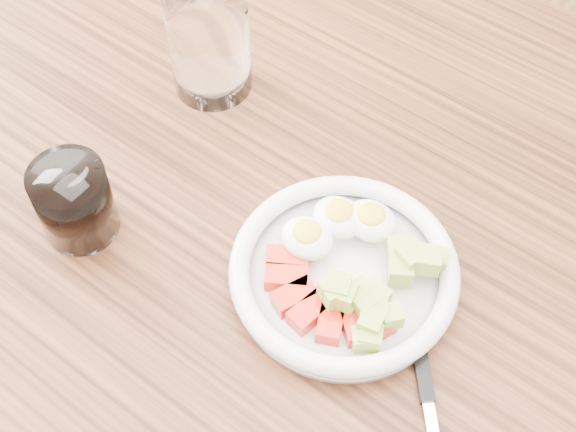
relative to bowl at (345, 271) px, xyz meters
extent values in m
cube|color=brown|center=(-0.71, 0.35, -0.42)|extent=(0.07, 0.07, 0.73)
cube|color=brown|center=(-0.06, 0.00, -0.04)|extent=(1.50, 0.90, 0.04)
cylinder|color=white|center=(0.00, 0.00, -0.01)|extent=(0.20, 0.20, 0.01)
torus|color=white|center=(0.00, 0.00, 0.00)|extent=(0.20, 0.20, 0.02)
cube|color=red|center=(-0.05, -0.02, 0.00)|extent=(0.04, 0.04, 0.02)
cube|color=red|center=(-0.04, -0.04, 0.00)|extent=(0.04, 0.04, 0.02)
cube|color=red|center=(-0.02, -0.05, 0.00)|extent=(0.03, 0.04, 0.02)
cube|color=red|center=(0.00, -0.05, 0.00)|extent=(0.03, 0.04, 0.02)
cube|color=red|center=(0.02, -0.05, 0.00)|extent=(0.03, 0.04, 0.02)
cube|color=red|center=(0.04, -0.04, 0.00)|extent=(0.04, 0.04, 0.02)
cube|color=red|center=(0.05, -0.02, 0.00)|extent=(0.04, 0.03, 0.02)
ellipsoid|color=white|center=(-0.03, 0.04, 0.01)|extent=(0.05, 0.04, 0.03)
ellipsoid|color=yellow|center=(-0.03, 0.04, 0.02)|extent=(0.03, 0.03, 0.01)
ellipsoid|color=white|center=(-0.01, 0.05, 0.01)|extent=(0.05, 0.04, 0.03)
ellipsoid|color=yellow|center=(-0.01, 0.05, 0.02)|extent=(0.03, 0.03, 0.01)
ellipsoid|color=white|center=(-0.04, 0.00, 0.01)|extent=(0.05, 0.04, 0.03)
ellipsoid|color=yellow|center=(-0.04, 0.00, 0.02)|extent=(0.03, 0.03, 0.01)
cube|color=#ABC34B|center=(0.03, 0.04, 0.01)|extent=(0.03, 0.03, 0.02)
cube|color=#ABC34B|center=(0.04, 0.03, 0.00)|extent=(0.02, 0.02, 0.02)
cube|color=#ABC34B|center=(0.05, -0.02, 0.01)|extent=(0.03, 0.03, 0.02)
cube|color=#ABC34B|center=(0.05, -0.05, 0.01)|extent=(0.02, 0.02, 0.02)
cube|color=#ABC34B|center=(0.01, -0.03, 0.02)|extent=(0.03, 0.03, 0.02)
cube|color=#ABC34B|center=(0.04, 0.03, 0.02)|extent=(0.03, 0.03, 0.02)
cube|color=#ABC34B|center=(0.06, -0.04, 0.01)|extent=(0.03, 0.03, 0.02)
cube|color=#ABC34B|center=(0.01, -0.03, 0.02)|extent=(0.03, 0.03, 0.02)
cube|color=#ABC34B|center=(0.04, 0.02, 0.01)|extent=(0.03, 0.03, 0.02)
cube|color=#ABC34B|center=(0.06, 0.04, 0.02)|extent=(0.03, 0.03, 0.02)
cube|color=#ABC34B|center=(0.06, 0.05, 0.01)|extent=(0.02, 0.02, 0.02)
cube|color=#ABC34B|center=(0.02, -0.03, 0.01)|extent=(0.02, 0.02, 0.02)
cube|color=#ABC34B|center=(0.05, -0.04, 0.01)|extent=(0.02, 0.02, 0.02)
cube|color=#ABC34B|center=(0.03, -0.02, 0.01)|extent=(0.03, 0.03, 0.02)
cube|color=#ABC34B|center=(0.03, -0.02, 0.01)|extent=(0.03, 0.03, 0.02)
cube|color=#ABC34B|center=(0.04, -0.01, 0.01)|extent=(0.02, 0.02, 0.02)
cube|color=#ABC34B|center=(0.02, -0.03, 0.02)|extent=(0.03, 0.03, 0.02)
cube|color=#ABC34B|center=(0.06, -0.02, 0.01)|extent=(0.02, 0.02, 0.02)
cube|color=black|center=(0.09, -0.02, -0.01)|extent=(0.07, 0.08, 0.01)
cylinder|color=white|center=(-0.25, 0.12, 0.05)|extent=(0.08, 0.08, 0.15)
cylinder|color=white|center=(-0.23, -0.10, 0.02)|extent=(0.07, 0.07, 0.08)
cylinder|color=black|center=(-0.23, -0.10, 0.02)|extent=(0.06, 0.06, 0.07)
camera|label=1|loc=(0.18, -0.32, 0.61)|focal=50.00mm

